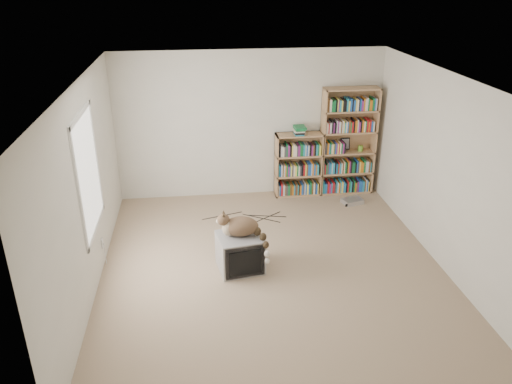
{
  "coord_description": "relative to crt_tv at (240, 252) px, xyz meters",
  "views": [
    {
      "loc": [
        -0.94,
        -5.59,
        3.65
      ],
      "look_at": [
        -0.1,
        1.0,
        0.68
      ],
      "focal_mm": 35.0,
      "sensor_mm": 36.0,
      "label": 1
    }
  ],
  "objects": [
    {
      "name": "wall_right",
      "position": [
        2.68,
        -0.06,
        1.01
      ],
      "size": [
        0.02,
        5.0,
        2.5
      ],
      "primitive_type": "cube",
      "color": "beige",
      "rests_on": "floor"
    },
    {
      "name": "book_stack",
      "position": [
        1.22,
        2.25,
        0.94
      ],
      "size": [
        0.2,
        0.26,
        0.14
      ],
      "primitive_type": "cube",
      "color": "#AF171C",
      "rests_on": "bookcase_short"
    },
    {
      "name": "bookcase_short",
      "position": [
        1.25,
        2.3,
        0.27
      ],
      "size": [
        0.81,
        0.3,
        1.11
      ],
      "color": "#AE7D57",
      "rests_on": "floor"
    },
    {
      "name": "wall_left",
      "position": [
        -1.82,
        -0.06,
        1.01
      ],
      "size": [
        0.02,
        5.0,
        2.5
      ],
      "primitive_type": "cube",
      "color": "beige",
      "rests_on": "floor"
    },
    {
      "name": "cat",
      "position": [
        0.06,
        -0.02,
        0.34
      ],
      "size": [
        0.67,
        0.53,
        0.55
      ],
      "rotation": [
        0.0,
        0.0,
        -0.06
      ],
      "color": "#362416",
      "rests_on": "crt_tv"
    },
    {
      "name": "ceiling",
      "position": [
        0.43,
        -0.06,
        2.26
      ],
      "size": [
        4.5,
        5.0,
        0.02
      ],
      "primitive_type": "cube",
      "color": "white",
      "rests_on": "wall_back"
    },
    {
      "name": "wall_back",
      "position": [
        0.43,
        2.44,
        1.01
      ],
      "size": [
        4.5,
        0.02,
        2.5
      ],
      "primitive_type": "cube",
      "color": "beige",
      "rests_on": "floor"
    },
    {
      "name": "window",
      "position": [
        -1.81,
        0.14,
        1.16
      ],
      "size": [
        0.02,
        1.22,
        1.52
      ],
      "primitive_type": "cube",
      "color": "white",
      "rests_on": "wall_left"
    },
    {
      "name": "green_mug",
      "position": [
        2.33,
        2.28,
        0.57
      ],
      "size": [
        0.09,
        0.09,
        0.1
      ],
      "primitive_type": "cylinder",
      "color": "#6AA62F",
      "rests_on": "bookcase_tall"
    },
    {
      "name": "floor_cables",
      "position": [
        0.36,
        1.33,
        -0.24
      ],
      "size": [
        1.2,
        0.7,
        0.01
      ],
      "primitive_type": null,
      "color": "black",
      "rests_on": "floor"
    },
    {
      "name": "floor",
      "position": [
        0.43,
        -0.06,
        -0.24
      ],
      "size": [
        4.5,
        5.0,
        0.01
      ],
      "primitive_type": "cube",
      "color": "tan",
      "rests_on": "ground"
    },
    {
      "name": "crt_tv",
      "position": [
        0.0,
        0.0,
        0.0
      ],
      "size": [
        0.64,
        0.59,
        0.49
      ],
      "rotation": [
        0.0,
        0.0,
        0.16
      ],
      "color": "gray",
      "rests_on": "floor"
    },
    {
      "name": "framed_print",
      "position": [
        2.09,
        2.38,
        0.62
      ],
      "size": [
        0.16,
        0.05,
        0.21
      ],
      "primitive_type": "cube",
      "rotation": [
        -0.17,
        0.0,
        0.0
      ],
      "color": "black",
      "rests_on": "bookcase_tall"
    },
    {
      "name": "wall_outlet",
      "position": [
        -1.81,
        0.34,
        0.08
      ],
      "size": [
        0.01,
        0.08,
        0.13
      ],
      "primitive_type": "cube",
      "color": "silver",
      "rests_on": "wall_left"
    },
    {
      "name": "bookcase_tall",
      "position": [
        2.1,
        2.3,
        0.64
      ],
      "size": [
        0.93,
        0.3,
        1.87
      ],
      "color": "#AE7D57",
      "rests_on": "floor"
    },
    {
      "name": "dvd_player",
      "position": [
        2.1,
        1.77,
        -0.21
      ],
      "size": [
        0.38,
        0.32,
        0.08
      ],
      "primitive_type": "cube",
      "rotation": [
        0.0,
        0.0,
        0.29
      ],
      "color": "silver",
      "rests_on": "floor"
    },
    {
      "name": "wall_front",
      "position": [
        0.43,
        -2.56,
        1.01
      ],
      "size": [
        4.5,
        0.02,
        2.5
      ],
      "primitive_type": "cube",
      "color": "beige",
      "rests_on": "floor"
    }
  ]
}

